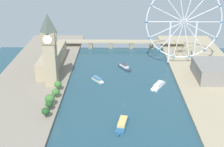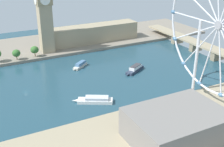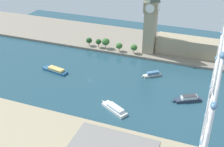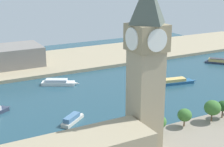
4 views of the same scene
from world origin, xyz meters
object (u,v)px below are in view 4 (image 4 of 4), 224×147
tour_boat_0 (176,81)px  tour_boat_1 (73,119)px  clock_tower (146,66)px  riverside_hall (11,56)px  tour_boat_3 (58,82)px  tour_boat_4 (220,61)px

tour_boat_0 → tour_boat_1: size_ratio=1.79×
clock_tower → riverside_hall: bearing=6.9°
riverside_hall → tour_boat_3: bearing=-161.7°
tour_boat_1 → riverside_hall: bearing=55.1°
clock_tower → tour_boat_1: (52.93, 17.63, -45.07)m
riverside_hall → tour_boat_1: riverside_hall is taller
tour_boat_4 → tour_boat_0: bearing=-111.2°
tour_boat_3 → tour_boat_4: (-14.53, -168.85, 0.11)m
riverside_hall → tour_boat_1: size_ratio=2.83×
riverside_hall → tour_boat_0: riverside_hall is taller
clock_tower → riverside_hall: (195.30, 23.80, -34.86)m
clock_tower → tour_boat_4: bearing=-56.4°
tour_boat_0 → clock_tower: bearing=-125.7°
clock_tower → riverside_hall: 199.81m
tour_boat_1 → tour_boat_4: tour_boat_4 is taller
tour_boat_3 → tour_boat_1: bearing=-74.0°
riverside_hall → tour_boat_0: size_ratio=1.58×
tour_boat_4 → riverside_hall: bearing=-154.7°
riverside_hall → clock_tower: bearing=-173.1°
riverside_hall → tour_boat_3: (-69.20, -22.90, -10.28)m
tour_boat_0 → tour_boat_4: (29.57, -81.53, 0.17)m
clock_tower → tour_boat_0: clock_tower is taller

